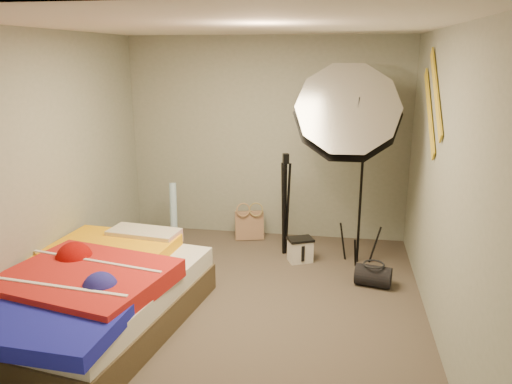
% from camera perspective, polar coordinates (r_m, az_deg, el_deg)
% --- Properties ---
extents(floor, '(4.00, 4.00, 0.00)m').
position_cam_1_polar(floor, '(4.80, -2.44, -12.87)').
color(floor, brown).
rests_on(floor, ground).
extents(ceiling, '(4.00, 4.00, 0.00)m').
position_cam_1_polar(ceiling, '(4.23, -2.85, 18.48)').
color(ceiling, silver).
rests_on(ceiling, wall_back).
extents(wall_back, '(3.50, 0.00, 3.50)m').
position_cam_1_polar(wall_back, '(6.28, 1.25, 6.06)').
color(wall_back, gray).
rests_on(wall_back, floor).
extents(wall_front, '(3.50, 0.00, 3.50)m').
position_cam_1_polar(wall_front, '(2.53, -12.35, -8.93)').
color(wall_front, gray).
rests_on(wall_front, floor).
extents(wall_left, '(0.00, 4.00, 4.00)m').
position_cam_1_polar(wall_left, '(5.01, -22.61, 2.44)').
color(wall_left, gray).
rests_on(wall_left, floor).
extents(wall_right, '(0.00, 4.00, 4.00)m').
position_cam_1_polar(wall_right, '(4.33, 20.62, 0.75)').
color(wall_right, gray).
rests_on(wall_right, floor).
extents(tote_bag, '(0.39, 0.24, 0.37)m').
position_cam_1_polar(tote_bag, '(6.34, -0.77, -3.83)').
color(tote_bag, tan).
rests_on(tote_bag, floor).
extents(wrapping_roll, '(0.14, 0.23, 0.76)m').
position_cam_1_polar(wrapping_roll, '(6.23, -9.41, -2.47)').
color(wrapping_roll, '#5AA4D8').
rests_on(wrapping_roll, floor).
extents(camera_case, '(0.31, 0.27, 0.26)m').
position_cam_1_polar(camera_case, '(5.71, 5.07, -6.69)').
color(camera_case, silver).
rests_on(camera_case, floor).
extents(duffel_bag, '(0.39, 0.29, 0.22)m').
position_cam_1_polar(duffel_bag, '(5.26, 13.24, -9.31)').
color(duffel_bag, black).
rests_on(duffel_bag, floor).
extents(wall_stripe_upper, '(0.02, 0.91, 0.78)m').
position_cam_1_polar(wall_stripe_upper, '(4.81, 19.89, 10.68)').
color(wall_stripe_upper, gold).
rests_on(wall_stripe_upper, wall_right).
extents(wall_stripe_lower, '(0.02, 0.91, 0.78)m').
position_cam_1_polar(wall_stripe_lower, '(5.07, 19.21, 8.66)').
color(wall_stripe_lower, gold).
rests_on(wall_stripe_lower, wall_right).
extents(bed, '(1.69, 2.29, 0.59)m').
position_cam_1_polar(bed, '(4.56, -18.02, -11.10)').
color(bed, '#4D3F2A').
rests_on(bed, floor).
extents(photo_umbrella, '(1.35, 1.00, 2.33)m').
position_cam_1_polar(photo_umbrella, '(5.27, 10.38, 8.62)').
color(photo_umbrella, black).
rests_on(photo_umbrella, floor).
extents(camera_tripod, '(0.08, 0.08, 1.20)m').
position_cam_1_polar(camera_tripod, '(5.74, 3.36, -0.62)').
color(camera_tripod, black).
rests_on(camera_tripod, floor).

